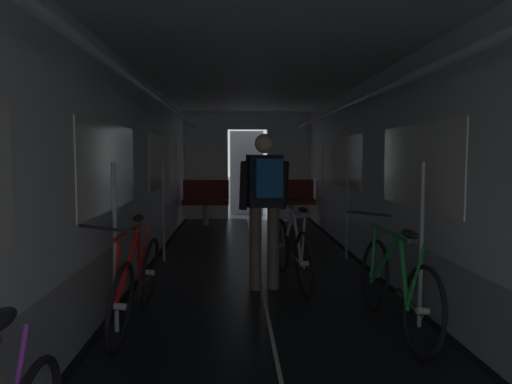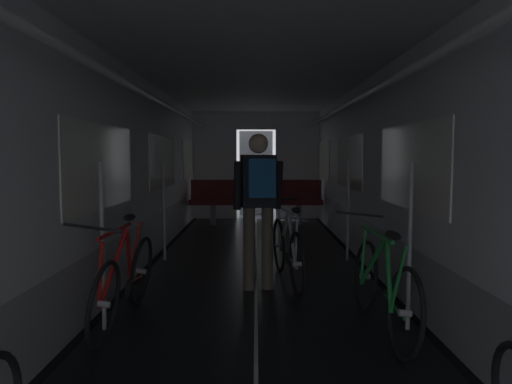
% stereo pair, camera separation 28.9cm
% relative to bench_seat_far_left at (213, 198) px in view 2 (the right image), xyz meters
% --- Properties ---
extents(train_car_shell, '(3.14, 12.34, 2.57)m').
position_rel_bench_seat_far_left_xyz_m(train_car_shell, '(0.90, -4.47, 1.13)').
color(train_car_shell, black).
rests_on(train_car_shell, ground).
extents(bench_seat_far_left, '(0.98, 0.51, 0.95)m').
position_rel_bench_seat_far_left_xyz_m(bench_seat_far_left, '(0.00, 0.00, 0.00)').
color(bench_seat_far_left, gray).
rests_on(bench_seat_far_left, ground).
extents(bench_seat_far_right, '(0.98, 0.51, 0.95)m').
position_rel_bench_seat_far_left_xyz_m(bench_seat_far_right, '(1.80, 0.00, 0.00)').
color(bench_seat_far_right, gray).
rests_on(bench_seat_far_right, ground).
extents(bicycle_green, '(0.44, 1.69, 0.95)m').
position_rel_bench_seat_far_left_xyz_m(bicycle_green, '(1.93, -6.05, -0.19)').
color(bicycle_green, black).
rests_on(bicycle_green, ground).
extents(bicycle_red, '(0.44, 1.69, 0.95)m').
position_rel_bench_seat_far_left_xyz_m(bicycle_red, '(-0.23, -5.82, -0.19)').
color(bicycle_red, black).
rests_on(bicycle_red, ground).
extents(person_cyclist_aisle, '(0.56, 0.43, 1.69)m').
position_rel_bench_seat_far_left_xyz_m(person_cyclist_aisle, '(0.93, -4.81, 0.45)').
color(person_cyclist_aisle, brown).
rests_on(person_cyclist_aisle, ground).
extents(bicycle_silver_in_aisle, '(0.44, 1.68, 0.94)m').
position_rel_bench_seat_far_left_xyz_m(bicycle_silver_in_aisle, '(1.26, -4.54, -0.18)').
color(bicycle_silver_in_aisle, black).
rests_on(bicycle_silver_in_aisle, ground).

